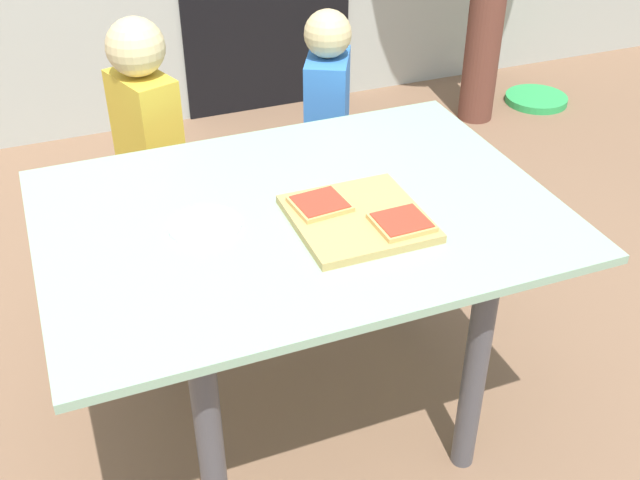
% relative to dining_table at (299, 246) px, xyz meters
% --- Properties ---
extents(ground_plane, '(16.00, 16.00, 0.00)m').
position_rel_dining_table_xyz_m(ground_plane, '(0.00, 0.00, -0.61)').
color(ground_plane, '#826047').
extents(dining_table, '(1.32, 0.96, 0.72)m').
position_rel_dining_table_xyz_m(dining_table, '(0.00, 0.00, 0.00)').
color(dining_table, '#8FB797').
rests_on(dining_table, ground).
extents(cutting_board, '(0.32, 0.33, 0.02)m').
position_rel_dining_table_xyz_m(cutting_board, '(0.12, -0.11, 0.12)').
color(cutting_board, tan).
rests_on(cutting_board, dining_table).
extents(pizza_slice_far_left, '(0.15, 0.14, 0.02)m').
position_rel_dining_table_xyz_m(pizza_slice_far_left, '(0.05, -0.04, 0.14)').
color(pizza_slice_far_left, tan).
rests_on(pizza_slice_far_left, cutting_board).
extents(pizza_slice_near_right, '(0.14, 0.13, 0.02)m').
position_rel_dining_table_xyz_m(pizza_slice_near_right, '(0.20, -0.19, 0.14)').
color(pizza_slice_near_right, tan).
rests_on(pizza_slice_near_right, cutting_board).
extents(plate_white_left, '(0.18, 0.18, 0.01)m').
position_rel_dining_table_xyz_m(plate_white_left, '(-0.24, 0.01, 0.12)').
color(plate_white_left, white).
rests_on(plate_white_left, dining_table).
extents(child_left, '(0.21, 0.27, 1.03)m').
position_rel_dining_table_xyz_m(child_left, '(-0.26, 0.75, -0.01)').
color(child_left, '#2B3A52').
rests_on(child_left, ground).
extents(child_right, '(0.23, 0.28, 0.99)m').
position_rel_dining_table_xyz_m(child_right, '(0.37, 0.73, -0.06)').
color(child_right, '#493B65').
rests_on(child_right, ground).
extents(garden_hose_coil, '(0.34, 0.34, 0.04)m').
position_rel_dining_table_xyz_m(garden_hose_coil, '(2.00, 1.67, -0.59)').
color(garden_hose_coil, green).
rests_on(garden_hose_coil, ground).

